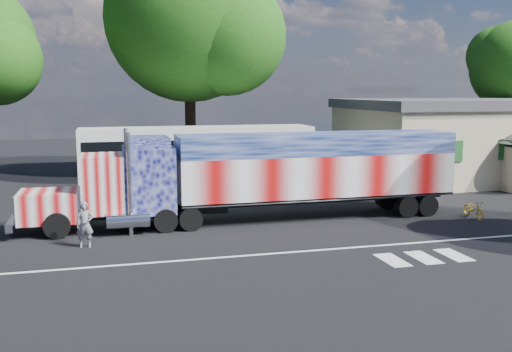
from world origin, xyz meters
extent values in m
plane|color=black|center=(0.00, 0.00, 0.00)|extent=(100.00, 100.00, 0.00)
cube|color=silver|center=(0.00, -3.00, 0.01)|extent=(30.00, 0.15, 0.01)
cube|color=silver|center=(2.80, -4.80, 0.01)|extent=(0.70, 1.60, 0.01)
cube|color=silver|center=(4.00, -4.80, 0.01)|extent=(0.70, 1.60, 0.01)
cube|color=silver|center=(5.20, -4.80, 0.01)|extent=(0.70, 1.60, 0.01)
cube|color=black|center=(-5.84, 2.20, 0.66)|extent=(8.48, 0.94, 0.28)
cube|color=#DD7E80|center=(-8.85, 2.20, 1.13)|extent=(2.45, 2.07, 1.22)
cube|color=silver|center=(-10.12, 2.20, 1.13)|extent=(0.11, 1.79, 1.09)
cube|color=silver|center=(-10.31, 2.20, 0.52)|extent=(0.28, 2.35, 0.34)
cube|color=#DD7E80|center=(-6.78, 2.20, 1.98)|extent=(1.70, 2.35, 2.35)
cube|color=black|center=(-7.58, 2.20, 2.40)|extent=(0.06, 1.98, 0.85)
cube|color=#46498C|center=(-4.89, 2.20, 2.07)|extent=(2.07, 2.35, 2.73)
cube|color=#46498C|center=(-4.89, 2.20, 3.63)|extent=(1.70, 2.26, 0.47)
cylinder|color=silver|center=(-5.74, 3.45, 2.07)|extent=(0.19, 0.19, 4.14)
cylinder|color=silver|center=(-5.74, 0.96, 2.07)|extent=(0.19, 0.19, 4.14)
cylinder|color=silver|center=(-5.84, 3.43, 0.61)|extent=(1.70, 0.62, 0.62)
cylinder|color=silver|center=(-5.84, 0.98, 0.61)|extent=(1.70, 0.62, 0.62)
cylinder|color=black|center=(-8.57, 1.17, 0.52)|extent=(1.04, 0.33, 1.04)
cylinder|color=black|center=(-8.57, 3.24, 0.52)|extent=(1.04, 0.33, 1.04)
cylinder|color=black|center=(-4.33, 1.22, 0.49)|extent=(0.98, 0.52, 0.98)
cylinder|color=black|center=(-4.33, 3.19, 0.49)|extent=(0.98, 0.52, 0.98)
cylinder|color=black|center=(-3.29, 1.22, 0.49)|extent=(0.98, 0.52, 0.98)
cylinder|color=black|center=(-3.29, 3.19, 0.49)|extent=(0.98, 0.52, 0.98)
cube|color=black|center=(2.64, 2.20, 0.89)|extent=(12.25, 1.04, 0.28)
cube|color=#E28383|center=(2.64, 2.20, 1.98)|extent=(12.62, 2.45, 1.88)
cube|color=#455794|center=(2.64, 2.20, 3.39)|extent=(12.62, 2.45, 0.94)
cube|color=silver|center=(2.64, 2.20, 1.04)|extent=(12.62, 2.45, 0.11)
cube|color=silver|center=(8.97, 2.20, 2.45)|extent=(0.04, 2.35, 2.73)
cylinder|color=black|center=(6.69, 1.22, 0.49)|extent=(0.98, 0.52, 0.98)
cylinder|color=black|center=(6.69, 3.19, 0.49)|extent=(0.98, 0.52, 0.98)
cylinder|color=black|center=(7.73, 1.22, 0.49)|extent=(0.98, 0.52, 0.98)
cylinder|color=black|center=(7.73, 3.19, 0.49)|extent=(0.98, 0.52, 0.98)
cube|color=silver|center=(-1.62, 9.64, 1.88)|extent=(12.86, 2.79, 3.75)
cube|color=black|center=(-1.62, 9.64, 2.57)|extent=(12.43, 2.85, 1.18)
cube|color=black|center=(-1.62, 9.64, 0.48)|extent=(12.86, 2.79, 0.27)
cube|color=black|center=(-8.05, 9.64, 2.04)|extent=(0.06, 2.46, 1.50)
cylinder|color=black|center=(-6.44, 8.30, 0.54)|extent=(1.07, 0.32, 1.07)
cylinder|color=black|center=(-6.44, 10.98, 0.54)|extent=(1.07, 0.32, 1.07)
cylinder|color=black|center=(1.60, 8.30, 0.54)|extent=(1.07, 0.32, 1.07)
cylinder|color=black|center=(1.60, 10.98, 0.54)|extent=(1.07, 0.32, 1.07)
cylinder|color=black|center=(2.56, 8.30, 0.54)|extent=(1.07, 0.32, 1.07)
cylinder|color=black|center=(2.56, 10.98, 0.54)|extent=(1.07, 0.32, 1.07)
cube|color=beige|center=(20.00, 11.00, 2.30)|extent=(22.00, 10.00, 4.60)
cube|color=#1E5926|center=(12.00, 5.96, 2.40)|extent=(1.60, 0.08, 1.20)
cube|color=#1E5926|center=(16.00, 5.96, 2.40)|extent=(1.60, 0.08, 1.20)
imported|color=slate|center=(-7.46, -0.39, 0.86)|extent=(0.66, 0.46, 1.73)
imported|color=gold|center=(9.53, 0.16, 0.42)|extent=(0.67, 1.64, 0.84)
cylinder|color=black|center=(-1.19, 15.32, 4.13)|extent=(0.70, 0.70, 8.26)
sphere|color=#235B15|center=(-1.19, 15.32, 10.32)|extent=(10.63, 10.63, 10.63)
sphere|color=#235B15|center=(0.93, 13.73, 9.14)|extent=(7.44, 7.44, 7.44)
sphere|color=#235B15|center=(-2.79, 16.92, 11.50)|extent=(6.91, 6.91, 6.91)
sphere|color=#235B15|center=(24.01, 18.26, 8.52)|extent=(4.71, 4.71, 4.71)
camera|label=1|loc=(-6.57, -21.91, 5.79)|focal=40.00mm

